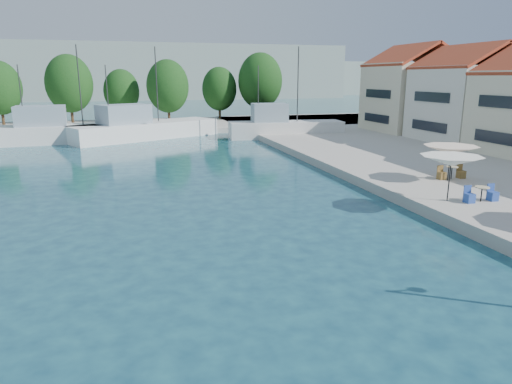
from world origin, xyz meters
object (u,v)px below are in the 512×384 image
object	(u,v)px
trawler_03	(142,129)
umbrella_white	(451,161)
trawler_02	(63,132)
trawler_04	(283,128)
umbrella_cream	(451,150)

from	to	relation	value
trawler_03	umbrella_white	world-z (taller)	trawler_03
trawler_02	trawler_03	xyz separation A→B (m)	(7.99, 0.49, -0.00)
trawler_02	trawler_04	xyz separation A→B (m)	(23.18, -2.74, 0.00)
trawler_04	umbrella_cream	size ratio (longest dim) A/B	4.07
trawler_04	umbrella_cream	bearing A→B (deg)	-80.78
trawler_04	umbrella_white	size ratio (longest dim) A/B	4.25
trawler_03	umbrella_cream	distance (m)	33.47
umbrella_cream	umbrella_white	bearing A→B (deg)	-128.45
trawler_03	trawler_04	xyz separation A→B (m)	(15.19, -3.23, 0.00)
trawler_03	trawler_04	bearing A→B (deg)	-38.68
trawler_04	umbrella_cream	world-z (taller)	trawler_04
trawler_03	trawler_04	distance (m)	15.53
trawler_04	umbrella_cream	distance (m)	25.86
trawler_02	umbrella_white	world-z (taller)	trawler_02
umbrella_white	umbrella_cream	xyz separation A→B (m)	(3.10, 3.90, -0.19)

